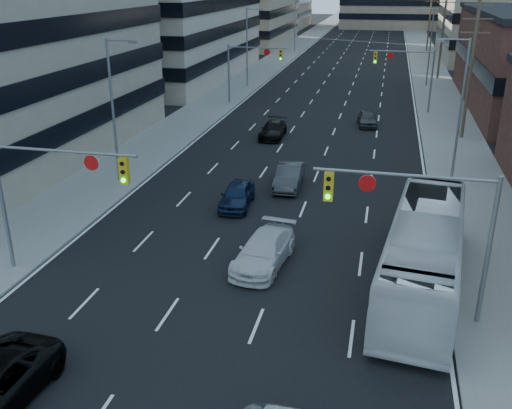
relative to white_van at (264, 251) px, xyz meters
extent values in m
cube|color=black|center=(-1.03, 119.08, -0.71)|extent=(18.00, 300.00, 0.02)
cube|color=slate|center=(-12.53, 119.08, -0.64)|extent=(5.00, 300.00, 0.15)
cube|color=slate|center=(10.47, 119.08, -0.64)|extent=(5.00, 300.00, 0.15)
cube|color=gray|center=(-25.03, 89.08, 7.28)|extent=(20.00, 30.00, 16.00)
cylinder|color=slate|center=(-11.03, -2.92, 2.28)|extent=(0.18, 0.18, 6.00)
cylinder|color=slate|center=(-7.78, -2.92, 5.08)|extent=(6.50, 0.12, 0.12)
cube|color=gold|center=(-5.13, -2.92, 4.43)|extent=(0.35, 0.28, 1.10)
cylinder|color=black|center=(-5.13, -3.08, 4.78)|extent=(0.18, 0.06, 0.18)
cylinder|color=black|center=(-5.13, -3.08, 4.43)|extent=(0.18, 0.06, 0.18)
cylinder|color=#0CE526|center=(-5.13, -3.08, 4.08)|extent=(0.18, 0.06, 0.18)
cylinder|color=white|center=(-6.53, -2.95, 4.68)|extent=(0.64, 0.06, 0.64)
cylinder|color=slate|center=(8.97, -2.92, 2.28)|extent=(0.18, 0.18, 6.00)
cylinder|color=slate|center=(5.72, -2.92, 5.08)|extent=(6.50, 0.12, 0.12)
cube|color=gold|center=(3.07, -2.92, 4.43)|extent=(0.35, 0.28, 1.10)
cylinder|color=black|center=(3.07, -3.08, 4.78)|extent=(0.18, 0.06, 0.18)
cylinder|color=black|center=(3.07, -3.08, 4.43)|extent=(0.18, 0.06, 0.18)
cylinder|color=#0CE526|center=(3.07, -3.08, 4.08)|extent=(0.18, 0.06, 0.18)
cylinder|color=white|center=(4.47, -2.95, 4.68)|extent=(0.64, 0.06, 0.64)
cylinder|color=slate|center=(-11.03, 34.08, 2.28)|extent=(0.18, 0.18, 6.00)
cylinder|color=slate|center=(-8.03, 34.08, 5.08)|extent=(6.00, 0.12, 0.12)
cube|color=gold|center=(-5.63, 34.08, 4.43)|extent=(0.35, 0.28, 1.10)
cylinder|color=black|center=(-5.63, 33.92, 4.78)|extent=(0.18, 0.06, 0.18)
cylinder|color=black|center=(-5.63, 33.92, 4.43)|extent=(0.18, 0.06, 0.18)
cylinder|color=#0CE526|center=(-5.63, 33.92, 4.08)|extent=(0.18, 0.06, 0.18)
cylinder|color=white|center=(-7.03, 34.05, 4.68)|extent=(0.64, 0.06, 0.64)
cylinder|color=slate|center=(8.97, 34.08, 2.28)|extent=(0.18, 0.18, 6.00)
cylinder|color=slate|center=(5.97, 34.08, 5.08)|extent=(6.00, 0.12, 0.12)
cube|color=gold|center=(3.57, 34.08, 4.43)|extent=(0.35, 0.28, 1.10)
cylinder|color=black|center=(3.57, 33.92, 4.78)|extent=(0.18, 0.06, 0.18)
cylinder|color=black|center=(3.57, 33.92, 4.43)|extent=(0.18, 0.06, 0.18)
cylinder|color=#0CE526|center=(3.57, 33.92, 4.08)|extent=(0.18, 0.06, 0.18)
cylinder|color=white|center=(4.97, 34.05, 4.68)|extent=(0.64, 0.06, 0.64)
cylinder|color=#4C3D2D|center=(11.17, 25.08, 4.78)|extent=(0.28, 0.28, 11.00)
cube|color=#4C3D2D|center=(11.17, 25.08, 9.68)|extent=(2.20, 0.10, 0.10)
cube|color=#4C3D2D|center=(11.17, 25.08, 8.68)|extent=(2.20, 0.10, 0.10)
cube|color=#4C3D2D|center=(11.17, 25.08, 7.68)|extent=(2.20, 0.10, 0.10)
cylinder|color=#4C3D2D|center=(11.17, 55.08, 4.78)|extent=(0.28, 0.28, 11.00)
cube|color=#4C3D2D|center=(11.17, 55.08, 8.68)|extent=(2.20, 0.10, 0.10)
cube|color=#4C3D2D|center=(11.17, 55.08, 7.68)|extent=(2.20, 0.10, 0.10)
cylinder|color=#4C3D2D|center=(11.17, 85.08, 4.78)|extent=(0.28, 0.28, 11.00)
cube|color=#4C3D2D|center=(11.17, 85.08, 7.68)|extent=(2.20, 0.10, 0.10)
cylinder|color=slate|center=(-11.53, 9.08, 3.78)|extent=(0.16, 0.16, 9.00)
cylinder|color=slate|center=(-10.63, 9.08, 8.18)|extent=(1.80, 0.10, 0.10)
cube|color=slate|center=(-9.83, 9.08, 8.10)|extent=(0.50, 0.22, 0.14)
cylinder|color=slate|center=(-11.53, 44.08, 3.78)|extent=(0.16, 0.16, 9.00)
cylinder|color=slate|center=(-10.63, 44.08, 8.18)|extent=(1.80, 0.10, 0.10)
cube|color=slate|center=(-9.83, 44.08, 8.10)|extent=(0.50, 0.22, 0.14)
cylinder|color=slate|center=(-11.53, 79.08, 3.78)|extent=(0.16, 0.16, 9.00)
cylinder|color=slate|center=(9.47, 14.08, 3.78)|extent=(0.16, 0.16, 9.00)
cylinder|color=slate|center=(8.57, 14.08, 8.18)|extent=(1.80, 0.10, 0.10)
cube|color=slate|center=(7.77, 14.08, 8.10)|extent=(0.50, 0.22, 0.14)
cylinder|color=slate|center=(9.47, 49.08, 3.78)|extent=(0.16, 0.16, 9.00)
cylinder|color=slate|center=(8.57, 49.08, 8.18)|extent=(1.80, 0.10, 0.10)
cube|color=slate|center=(7.77, 49.08, 8.10)|extent=(0.50, 0.22, 0.14)
imported|color=silver|center=(0.00, 0.00, 0.00)|extent=(2.57, 5.14, 1.43)
imported|color=silver|center=(6.97, -0.56, 0.97)|extent=(4.25, 12.32, 3.36)
imported|color=#0C1932|center=(-3.03, 6.72, -0.02)|extent=(1.88, 4.17, 1.39)
imported|color=#323234|center=(-0.65, 10.57, 0.00)|extent=(1.67, 4.41, 1.44)
imported|color=black|center=(-3.97, 22.07, -0.06)|extent=(1.88, 4.52, 1.31)
imported|color=#343436|center=(3.42, 27.87, -0.04)|extent=(2.01, 4.12, 1.35)
camera|label=1|loc=(4.87, -22.92, 11.70)|focal=40.00mm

